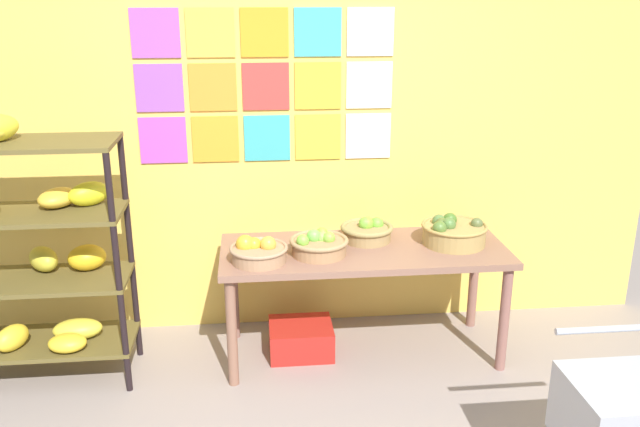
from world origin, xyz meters
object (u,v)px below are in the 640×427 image
Objects in this scene: fruit_basket_centre at (367,230)px; shopping_cart at (638,423)px; fruit_basket_back_left at (319,244)px; produce_crate_under_table at (301,339)px; banana_shelf_unit at (30,242)px; fruit_basket_left at (258,251)px; fruit_basket_back_right at (453,232)px; display_table at (364,260)px.

shopping_cart is at bearing -61.54° from fruit_basket_centre.
shopping_cart is at bearing -49.64° from fruit_basket_back_left.
fruit_basket_centre is at bearing 13.47° from produce_crate_under_table.
banana_shelf_unit is 4.68× the size of fruit_basket_left.
fruit_basket_back_right is at bearing -13.24° from fruit_basket_centre.
display_table is 4.96× the size of fruit_basket_back_left.
shopping_cart is at bearing -49.35° from produce_crate_under_table.
fruit_basket_back_right reaches higher than shopping_cart.
fruit_basket_centre is at bearing 6.39° from banana_shelf_unit.
fruit_basket_back_right is 1.19m from fruit_basket_left.
fruit_basket_back_left is (1.61, 0.01, -0.08)m from banana_shelf_unit.
shopping_cart is at bearing -58.16° from display_table.
fruit_basket_back_left is at bearing 0.35° from banana_shelf_unit.
display_table is 0.32m from fruit_basket_back_left.
produce_crate_under_table is at bearing 34.80° from fruit_basket_left.
fruit_basket_back_right is at bearing 6.01° from fruit_basket_back_left.
fruit_basket_back_right is at bearing 102.95° from shopping_cart.
banana_shelf_unit is 3.98× the size of produce_crate_under_table.
display_table is at bearing 13.87° from fruit_basket_back_left.
fruit_basket_back_left is 0.36m from fruit_basket_left.
fruit_basket_centre reaches higher than shopping_cart.
fruit_basket_left reaches higher than display_table.
fruit_basket_centre is (0.32, 0.21, 0.00)m from fruit_basket_back_left.
banana_shelf_unit is 3.16m from shopping_cart.
display_table is at bearing -178.10° from fruit_basket_back_right.
shopping_cart is at bearing -40.74° from fruit_basket_left.
fruit_basket_left is at bearing -157.72° from fruit_basket_centre.
display_table is 4.36× the size of produce_crate_under_table.
banana_shelf_unit is at bearing -177.72° from fruit_basket_back_right.
fruit_basket_left is (-0.36, -0.07, -0.00)m from fruit_basket_back_left.
fruit_basket_back_left is 1.06× the size of fruit_basket_centre.
fruit_basket_back_left is at bearing -147.25° from fruit_basket_centre.
fruit_basket_centre is 0.73m from fruit_basket_left.
banana_shelf_unit is 4.52× the size of fruit_basket_back_left.
fruit_basket_centre reaches higher than display_table.
produce_crate_under_table is at bearing 174.61° from display_table.
shopping_cart is (0.87, -1.61, -0.31)m from fruit_basket_centre.
produce_crate_under_table is 2.02m from shopping_cart.
fruit_basket_centre is at bearing 22.28° from fruit_basket_left.
banana_shelf_unit is at bearing -175.65° from produce_crate_under_table.
shopping_cart is (0.37, -1.49, -0.32)m from fruit_basket_back_right.
fruit_basket_back_right reaches higher than fruit_basket_centre.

